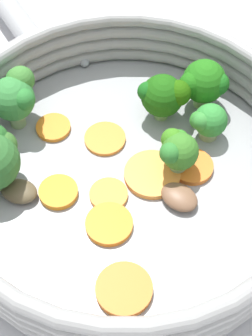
{
  "coord_description": "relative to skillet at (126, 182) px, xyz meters",
  "views": [
    {
      "loc": [
        0.2,
        0.16,
        0.39
      ],
      "look_at": [
        0.0,
        0.0,
        0.03
      ],
      "focal_mm": 60.0,
      "sensor_mm": 36.0,
      "label": 1
    }
  ],
  "objects": [
    {
      "name": "ground_plane",
      "position": [
        0.0,
        0.0,
        -0.01
      ],
      "size": [
        4.0,
        4.0,
        0.0
      ],
      "primitive_type": "plane",
      "color": "#B9B8BD"
    },
    {
      "name": "skillet",
      "position": [
        0.0,
        0.0,
        0.0
      ],
      "size": [
        0.28,
        0.28,
        0.01
      ],
      "primitive_type": "cylinder",
      "color": "#939699",
      "rests_on": "ground_plane"
    },
    {
      "name": "skillet_rim_wall",
      "position": [
        0.0,
        0.0,
        0.03
      ],
      "size": [
        0.29,
        0.29,
        0.05
      ],
      "color": "gray",
      "rests_on": "skillet"
    },
    {
      "name": "skillet_rivet_left",
      "position": [
        -0.07,
        -0.11,
        0.01
      ],
      "size": [
        0.01,
        0.01,
        0.01
      ],
      "primitive_type": "sphere",
      "color": "#90969D",
      "rests_on": "skillet"
    },
    {
      "name": "skillet_rivet_right",
      "position": [
        -0.01,
        -0.13,
        0.01
      ],
      "size": [
        0.01,
        0.01,
        0.01
      ],
      "primitive_type": "sphere",
      "color": "gray",
      "rests_on": "skillet"
    },
    {
      "name": "carrot_slice_0",
      "position": [
        0.04,
        0.02,
        0.01
      ],
      "size": [
        0.04,
        0.04,
        0.01
      ],
      "primitive_type": "cylinder",
      "rotation": [
        0.0,
        0.0,
        1.5
      ],
      "color": "orange",
      "rests_on": "skillet"
    },
    {
      "name": "carrot_slice_1",
      "position": [
        -0.02,
        0.01,
        0.01
      ],
      "size": [
        0.07,
        0.07,
        0.01
      ],
      "primitive_type": "cylinder",
      "rotation": [
        0.0,
        0.0,
        3.9
      ],
      "color": "#F9943C",
      "rests_on": "skillet"
    },
    {
      "name": "carrot_slice_2",
      "position": [
        0.02,
        -0.0,
        0.01
      ],
      "size": [
        0.04,
        0.04,
        0.0
      ],
      "primitive_type": "cylinder",
      "rotation": [
        0.0,
        0.0,
        1.37
      ],
      "color": "orange",
      "rests_on": "skillet"
    },
    {
      "name": "carrot_slice_3",
      "position": [
        -0.04,
        0.04,
        0.01
      ],
      "size": [
        0.04,
        0.04,
        0.01
      ],
      "primitive_type": "cylinder",
      "rotation": [
        0.0,
        0.0,
        4.9
      ],
      "color": "orange",
      "rests_on": "skillet"
    },
    {
      "name": "carrot_slice_4",
      "position": [
        -0.02,
        -0.04,
        0.01
      ],
      "size": [
        0.05,
        0.05,
        0.0
      ],
      "primitive_type": "cylinder",
      "rotation": [
        0.0,
        0.0,
        2.62
      ],
      "color": "orange",
      "rests_on": "skillet"
    },
    {
      "name": "carrot_slice_5",
      "position": [
        0.08,
        0.06,
        0.01
      ],
      "size": [
        0.06,
        0.06,
        0.01
      ],
      "primitive_type": "cylinder",
      "rotation": [
        0.0,
        0.0,
        2.4
      ],
      "color": "orange",
      "rests_on": "skillet"
    },
    {
      "name": "carrot_slice_6",
      "position": [
        0.0,
        -0.08,
        0.01
      ],
      "size": [
        0.04,
        0.04,
        0.0
      ],
      "primitive_type": "cylinder",
      "rotation": [
        0.0,
        0.0,
        2.73
      ],
      "color": "orange",
      "rests_on": "skillet"
    },
    {
      "name": "carrot_slice_7",
      "position": [
        0.05,
        -0.03,
        0.01
      ],
      "size": [
        0.04,
        0.04,
        0.01
      ],
      "primitive_type": "cylinder",
      "rotation": [
        0.0,
        0.0,
        0.5
      ],
      "color": "orange",
      "rests_on": "skillet"
    },
    {
      "name": "broccoli_floret_0",
      "position": [
        0.01,
        -0.11,
        0.04
      ],
      "size": [
        0.04,
        0.04,
        0.05
      ],
      "color": "#85A56B",
      "rests_on": "skillet"
    },
    {
      "name": "broccoli_floret_1",
      "position": [
        -0.07,
        -0.02,
        0.03
      ],
      "size": [
        0.04,
        0.04,
        0.04
      ],
      "color": "#7AA95F",
      "rests_on": "skillet"
    },
    {
      "name": "broccoli_floret_2",
      "position": [
        -0.03,
        0.03,
        0.03
      ],
      "size": [
        0.03,
        0.03,
        0.04
      ],
      "color": "#7BA76E",
      "rests_on": "skillet"
    },
    {
      "name": "broccoli_floret_3",
      "position": [
        -0.08,
        0.02,
        0.03
      ],
      "size": [
        0.03,
        0.03,
        0.03
      ],
      "color": "#8EA366",
      "rests_on": "skillet"
    },
    {
      "name": "broccoli_floret_4",
      "position": [
        -0.1,
        -0.0,
        0.03
      ],
      "size": [
        0.04,
        0.04,
        0.05
      ],
      "color": "#89B265",
      "rests_on": "skillet"
    },
    {
      "name": "mushroom_piece_0",
      "position": [
        0.07,
        -0.05,
        0.01
      ],
      "size": [
        0.03,
        0.04,
        0.01
      ],
      "primitive_type": "ellipsoid",
      "rotation": [
        0.0,
        0.0,
        1.96
      ],
      "color": "brown",
      "rests_on": "skillet"
    },
    {
      "name": "mushroom_piece_1",
      "position": [
        -0.01,
        0.05,
        0.01
      ],
      "size": [
        0.02,
        0.03,
        0.01
      ],
      "primitive_type": "ellipsoid",
      "rotation": [
        0.0,
        0.0,
        1.58
      ],
      "color": "brown",
      "rests_on": "skillet"
    }
  ]
}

